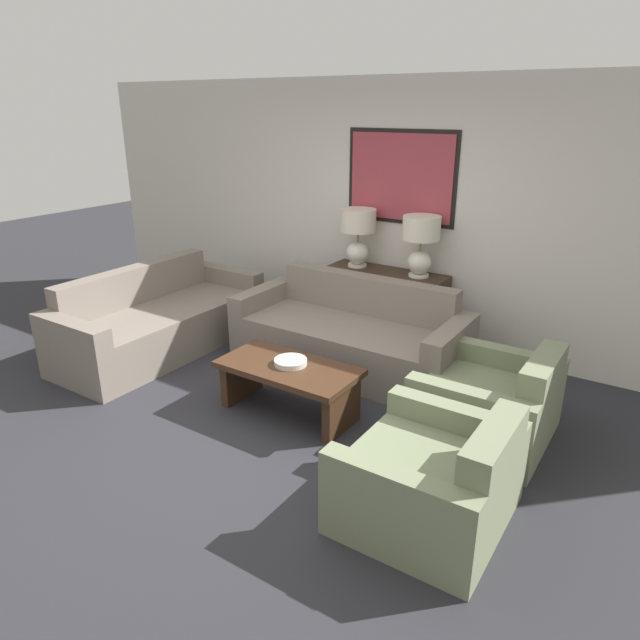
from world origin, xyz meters
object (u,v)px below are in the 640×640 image
console_table (385,307)px  table_lamp_right (421,239)px  table_lamp_left (358,231)px  decorative_bowl (291,362)px  coffee_table (289,378)px  couch_by_side (160,322)px  armchair_near_back_wall (491,405)px  armchair_near_camera (432,481)px  couch_by_back_wall (350,338)px

console_table → table_lamp_right: (0.35, 0.00, 0.77)m
table_lamp_left → decorative_bowl: size_ratio=2.26×
coffee_table → decorative_bowl: bearing=80.6°
table_lamp_right → couch_by_side: (-2.19, -1.43, -0.87)m
table_lamp_right → decorative_bowl: size_ratio=2.26×
table_lamp_left → decorative_bowl: bearing=-77.2°
table_lamp_right → armchair_near_back_wall: 1.91m
armchair_near_back_wall → table_lamp_right: bearing=133.9°
table_lamp_left → armchair_near_back_wall: size_ratio=0.61×
console_table → table_lamp_right: 0.84m
couch_by_side → decorative_bowl: (1.89, -0.31, 0.16)m
coffee_table → armchair_near_camera: (1.47, -0.55, -0.05)m
armchair_near_camera → coffee_table: bearing=159.4°
console_table → armchair_near_back_wall: size_ratio=1.27×
armchair_near_camera → armchair_near_back_wall: bearing=90.0°
armchair_near_back_wall → console_table: bearing=141.4°
console_table → table_lamp_left: bearing=180.0°
couch_by_side → coffee_table: size_ratio=1.94×
table_lamp_left → coffee_table: 2.00m
couch_by_back_wall → armchair_near_back_wall: couch_by_back_wall is taller
console_table → table_lamp_left: table_lamp_left is taller
table_lamp_left → couch_by_side: 2.24m
console_table → armchair_near_camera: (1.52, -2.32, -0.13)m
console_table → couch_by_back_wall: size_ratio=0.57×
console_table → decorative_bowl: console_table is taller
table_lamp_right → armchair_near_back_wall: bearing=-46.1°
armchair_near_camera → table_lamp_left: bearing=128.8°
console_table → table_lamp_left: size_ratio=2.09×
armchair_near_camera → table_lamp_right: bearing=116.7°
couch_by_side → console_table: bearing=37.7°
armchair_near_camera → couch_by_back_wall: bearing=133.4°
couch_by_back_wall → armchair_near_camera: (1.52, -1.60, -0.03)m
console_table → armchair_near_camera: 2.77m
couch_by_back_wall → decorative_bowl: couch_by_back_wall is taller
couch_by_side → coffee_table: (1.89, -0.34, 0.02)m
armchair_near_back_wall → armchair_near_camera: size_ratio=1.00×
table_lamp_right → coffee_table: (-0.31, -1.77, -0.85)m
table_lamp_right → decorative_bowl: table_lamp_right is taller
decorative_bowl → table_lamp_right: bearing=80.1°
console_table → coffee_table: size_ratio=1.10×
couch_by_back_wall → armchair_near_back_wall: 1.59m
decorative_bowl → coffee_table: bearing=-99.4°
couch_by_side → armchair_near_back_wall: couch_by_side is taller
armchair_near_back_wall → couch_by_side: bearing=-176.3°
table_lamp_left → coffee_table: table_lamp_left is taller
table_lamp_left → couch_by_side: bearing=-136.3°
table_lamp_left → coffee_table: bearing=-77.5°
armchair_near_back_wall → decorative_bowl: bearing=-160.1°
table_lamp_right → couch_by_back_wall: 1.18m
table_lamp_right → couch_by_side: 2.76m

